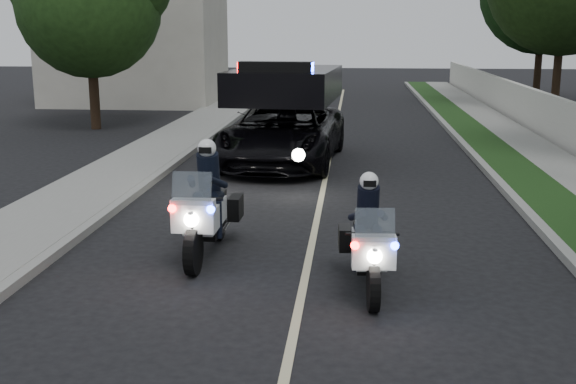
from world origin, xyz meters
name	(u,v)px	position (x,y,z in m)	size (l,w,h in m)	color
ground	(297,317)	(0.00, 0.00, 0.00)	(120.00, 120.00, 0.00)	black
curb_right	(485,168)	(4.10, 10.00, 0.07)	(0.20, 60.00, 0.15)	gray
grass_verge	(513,169)	(4.80, 10.00, 0.08)	(1.20, 60.00, 0.16)	#193814
sidewalk_right	(565,169)	(6.10, 10.00, 0.08)	(1.40, 60.00, 0.16)	gray
curb_left	(176,163)	(-4.10, 10.00, 0.07)	(0.20, 60.00, 0.15)	gray
sidewalk_left	(136,162)	(-5.20, 10.00, 0.08)	(2.00, 60.00, 0.16)	gray
building_far	(136,31)	(-10.00, 26.00, 3.50)	(8.00, 6.00, 7.00)	#A8A396
lane_marking	(327,168)	(0.00, 10.00, 0.00)	(0.12, 50.00, 0.01)	#BFB78C
police_moto_left	(208,255)	(-1.66, 2.42, 0.00)	(0.78, 2.23, 1.89)	silver
police_moto_right	(367,288)	(0.91, 1.14, 0.00)	(0.69, 1.96, 1.66)	silver
police_suv	(284,163)	(-1.23, 10.59, 0.00)	(2.86, 6.18, 3.00)	black
bicycle	(270,112)	(-3.04, 22.67, 0.00)	(0.57, 1.65, 0.86)	black
cyclist	(270,112)	(-3.04, 22.67, 0.00)	(0.57, 0.38, 1.58)	black
tree_right_d	(554,111)	(9.66, 24.47, 0.00)	(6.73, 6.73, 11.22)	#1F3A13
tree_right_e	(535,100)	(10.10, 29.67, 0.00)	(6.43, 6.43, 10.71)	#133410
tree_left_near	(96,129)	(-8.81, 16.79, 0.00)	(5.15, 5.15, 8.58)	#1F4115
tree_left_far	(166,95)	(-9.82, 30.51, 0.00)	(7.15, 7.15, 11.92)	black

